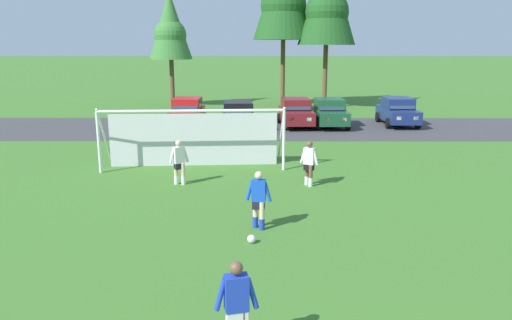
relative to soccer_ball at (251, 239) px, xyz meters
name	(u,v)px	position (x,y,z in m)	size (l,w,h in m)	color
ground_plane	(291,172)	(1.47, 7.18, -0.11)	(400.00, 400.00, 0.00)	#3D7028
parking_lot_strip	(280,128)	(1.47, 17.81, -0.11)	(52.00, 8.40, 0.01)	#3D3D3F
soccer_ball	(251,239)	(0.00, 0.00, 0.00)	(0.22, 0.22, 0.22)	white
soccer_goal	(193,136)	(-2.51, 8.13, 1.18)	(7.53, 2.44, 2.57)	white
player_striker_near	(237,308)	(-0.17, -4.65, 0.71)	(0.75, 0.32, 1.64)	brown
player_midfield_center	(179,162)	(-2.69, 5.44, 0.71)	(0.70, 0.41, 1.64)	beige
player_defender_far	(259,200)	(0.18, 1.02, 0.71)	(0.73, 0.33, 1.64)	beige
player_winger_left	(309,164)	(1.99, 5.29, 0.71)	(0.66, 0.47, 1.64)	brown
parked_car_slot_far_left	(187,112)	(-4.29, 18.84, 0.77)	(2.04, 4.20, 1.72)	red
parked_car_slot_left	(238,116)	(-1.03, 16.82, 0.77)	(2.26, 4.31, 1.72)	black
parked_car_slot_center_left	(296,112)	(2.50, 18.52, 0.77)	(2.21, 4.29, 1.72)	maroon
parked_car_slot_center	(330,112)	(4.58, 18.47, 0.77)	(2.11, 4.24, 1.72)	#194C2D
parked_car_slot_center_right	(398,111)	(8.93, 19.01, 0.77)	(2.05, 4.21, 1.72)	navy
tree_left_edge	(170,27)	(-6.88, 28.65, 6.17)	(3.43, 3.43, 9.15)	brown
tree_center_back	(327,1)	(5.39, 27.31, 8.04)	(4.44, 4.44, 11.84)	brown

